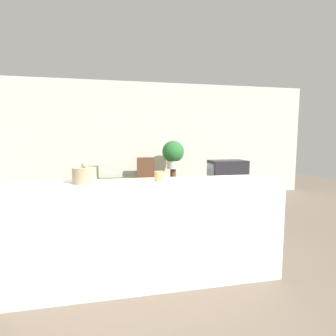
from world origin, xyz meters
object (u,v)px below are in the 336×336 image
Objects in this scene: couch at (106,203)px; television at (227,173)px; decorative_bowl at (84,175)px; potted_plant at (173,153)px; wooden_chair at (146,178)px.

television is at bearing -1.77° from couch.
couch is 2.25m from television.
television is 3.21× the size of decorative_bowl.
wooden_chair is at bearing -178.53° from potted_plant.
couch is 3.06× the size of television.
television is at bearing -60.17° from potted_plant.
couch is at bearing -125.54° from wooden_chair.
wooden_chair is at bearing 54.46° from couch.
decorative_bowl is (-2.31, -2.08, 0.31)m from television.
television is at bearing -43.24° from wooden_chair.
decorative_bowl is (-0.10, -2.15, 0.78)m from couch.
decorative_bowl is at bearing -115.05° from potted_plant.
couch is 2.06m from potted_plant.
couch is at bearing 178.23° from television.
potted_plant is (0.61, 0.02, 0.55)m from wooden_chair.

